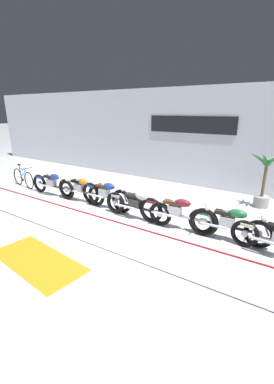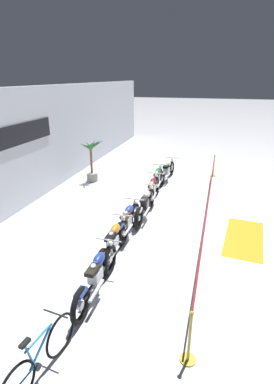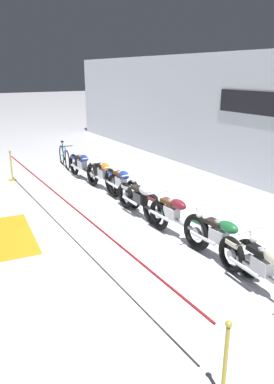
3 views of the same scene
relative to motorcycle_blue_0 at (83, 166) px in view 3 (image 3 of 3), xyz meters
The scene contains 13 objects.
ground_plane 4.11m from the motorcycle_blue_0, ahead, with size 120.00×120.00×0.00m, color silver.
back_wall 6.26m from the motorcycle_blue_0, 48.13° to the left, with size 28.00×0.29×4.20m.
motorcycle_blue_0 is the anchor object (origin of this frame).
motorcycle_orange_1 1.41m from the motorcycle_blue_0, ahead, with size 2.32×0.62×0.95m.
motorcycle_blue_2 2.63m from the motorcycle_blue_0, ahead, with size 2.22×0.62×0.98m.
motorcycle_silver_3 4.04m from the motorcycle_blue_0, ahead, with size 2.39×0.62×0.94m.
motorcycle_maroon_4 5.35m from the motorcycle_blue_0, ahead, with size 2.41×0.62×0.97m.
motorcycle_green_5 6.78m from the motorcycle_blue_0, ahead, with size 2.17×0.62×0.94m.
motorcycle_cream_6 8.04m from the motorcycle_blue_0, ahead, with size 2.38×0.62×0.93m.
bicycle 2.08m from the motorcycle_blue_0, behind, with size 1.77×0.48×0.98m.
stanchion_far_left 3.41m from the motorcycle_blue_0, 38.79° to the right, with size 10.37×0.28×1.05m.
stanchion_mid_left 9.53m from the motorcycle_blue_0, 12.93° to the right, with size 0.28×0.28×1.05m.
floor_banner 4.79m from the motorcycle_blue_0, 43.51° to the right, with size 2.48×1.08×0.01m, color #B78E19.
Camera 3 is at (7.66, -4.06, 3.60)m, focal length 35.00 mm.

